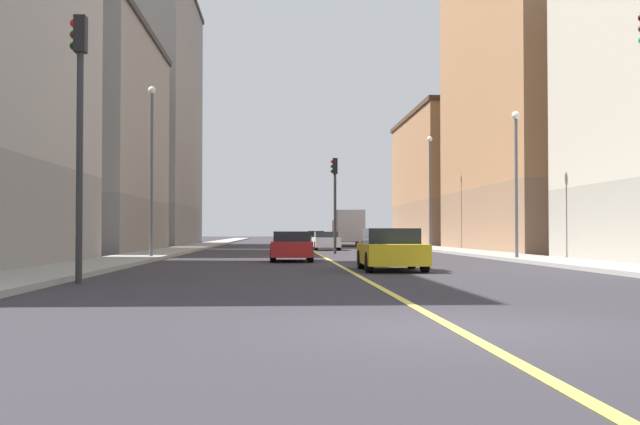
{
  "coord_description": "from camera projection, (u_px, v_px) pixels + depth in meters",
  "views": [
    {
      "loc": [
        -2.3,
        -9.92,
        1.26
      ],
      "look_at": [
        -0.06,
        30.71,
        2.29
      ],
      "focal_mm": 43.16,
      "sensor_mm": 36.0,
      "label": 1
    }
  ],
  "objects": [
    {
      "name": "street_lamp_right_near",
      "position": [
        152.0,
        154.0,
        35.39
      ],
      "size": [
        0.36,
        0.36,
        7.84
      ],
      "color": "#4C4C51",
      "rests_on": "ground"
    },
    {
      "name": "traffic_light_right_near",
      "position": [
        79.0,
        112.0,
        18.69
      ],
      "size": [
        0.4,
        0.32,
        6.53
      ],
      "color": "#2D2D2D",
      "rests_on": "ground"
    },
    {
      "name": "building_left_far",
      "position": [
        455.0,
        180.0,
        73.77
      ],
      "size": [
        9.36,
        21.51,
        12.5
      ],
      "color": "#8F6B4F",
      "rests_on": "ground"
    },
    {
      "name": "lane_center_stripe",
      "position": [
        308.0,
        248.0,
        58.91
      ],
      "size": [
        0.16,
        154.0,
        0.01
      ],
      "primitive_type": "cube",
      "color": "#E5D14C",
      "rests_on": "ground"
    },
    {
      "name": "box_truck",
      "position": [
        348.0,
        227.0,
        67.81
      ],
      "size": [
        2.43,
        6.99,
        3.13
      ],
      "color": "maroon",
      "rests_on": "ground"
    },
    {
      "name": "building_left_mid",
      "position": [
        543.0,
        68.0,
        49.42
      ],
      "size": [
        9.36,
        20.35,
        23.62
      ],
      "color": "#8F6B4F",
      "rests_on": "ground"
    },
    {
      "name": "car_white",
      "position": [
        326.0,
        241.0,
        53.05
      ],
      "size": [
        1.84,
        4.23,
        1.27
      ],
      "color": "white",
      "rests_on": "ground"
    },
    {
      "name": "car_yellow",
      "position": [
        391.0,
        250.0,
        25.04
      ],
      "size": [
        1.99,
        4.09,
        1.37
      ],
      "color": "gold",
      "rests_on": "ground"
    },
    {
      "name": "street_lamp_left_near",
      "position": [
        516.0,
        167.0,
        33.56
      ],
      "size": [
        0.36,
        0.36,
        6.4
      ],
      "color": "#4C4C51",
      "rests_on": "ground"
    },
    {
      "name": "sidewalk_right",
      "position": [
        191.0,
        247.0,
        58.43
      ],
      "size": [
        2.69,
        168.0,
        0.15
      ],
      "primitive_type": "cube",
      "color": "#9E9B93",
      "rests_on": "ground"
    },
    {
      "name": "traffic_light_median_far",
      "position": [
        335.0,
        191.0,
        44.17
      ],
      "size": [
        0.4,
        0.32,
        5.5
      ],
      "color": "#2D2D2D",
      "rests_on": "ground"
    },
    {
      "name": "street_lamp_left_far",
      "position": [
        430.0,
        181.0,
        52.62
      ],
      "size": [
        0.36,
        0.36,
        7.67
      ],
      "color": "#4C4C51",
      "rests_on": "ground"
    },
    {
      "name": "building_right_distant",
      "position": [
        141.0,
        116.0,
        69.7
      ],
      "size": [
        9.36,
        21.4,
        23.48
      ],
      "color": "slate",
      "rests_on": "ground"
    },
    {
      "name": "ground_plane",
      "position": [
        454.0,
        329.0,
        10.0
      ],
      "size": [
        400.0,
        400.0,
        0.0
      ],
      "primitive_type": "plane",
      "color": "#312D34",
      "rests_on": "ground"
    },
    {
      "name": "car_green",
      "position": [
        315.0,
        238.0,
        79.6
      ],
      "size": [
        1.92,
        3.98,
        1.35
      ],
      "color": "#1E6B38",
      "rests_on": "ground"
    },
    {
      "name": "sidewalk_left",
      "position": [
        422.0,
        247.0,
        59.4
      ],
      "size": [
        2.69,
        168.0,
        0.15
      ],
      "primitive_type": "cube",
      "color": "#9E9B93",
      "rests_on": "ground"
    },
    {
      "name": "car_red",
      "position": [
        292.0,
        247.0,
        32.97
      ],
      "size": [
        1.82,
        4.29,
        1.28
      ],
      "color": "red",
      "rests_on": "ground"
    },
    {
      "name": "building_right_midblock",
      "position": [
        74.0,
        140.0,
        46.94
      ],
      "size": [
        9.36,
        17.61,
        13.73
      ],
      "color": "slate",
      "rests_on": "ground"
    }
  ]
}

